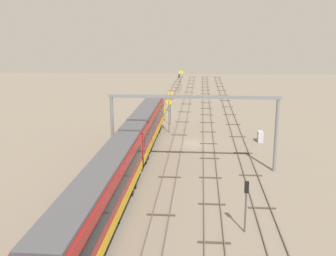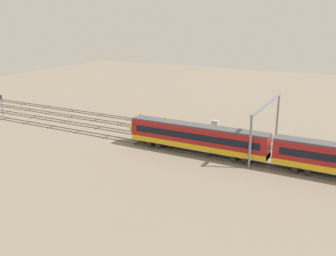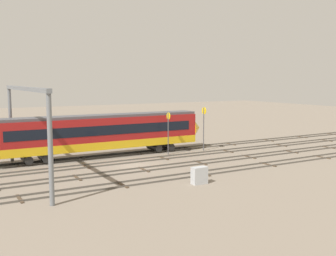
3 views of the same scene
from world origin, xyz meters
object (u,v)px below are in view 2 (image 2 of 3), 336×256
object	(u,v)px
speed_sign_mid_trackside	(166,125)
signal_light_trackside_departure	(2,102)
relay_cabinet	(215,124)
overhead_gantry	(267,115)
speed_sign_near_foreground	(140,120)

from	to	relation	value
speed_sign_mid_trackside	signal_light_trackside_departure	bearing A→B (deg)	1.12
speed_sign_mid_trackside	relay_cabinet	world-z (taller)	speed_sign_mid_trackside
overhead_gantry	speed_sign_near_foreground	size ratio (longest dim) A/B	3.36
speed_sign_mid_trackside	signal_light_trackside_departure	distance (m)	42.54
speed_sign_near_foreground	overhead_gantry	bearing A→B (deg)	-169.27
signal_light_trackside_departure	relay_cabinet	xyz separation A→B (m)	(-46.98, -14.09, -2.42)
speed_sign_near_foreground	relay_cabinet	world-z (taller)	speed_sign_near_foreground
speed_sign_mid_trackside	signal_light_trackside_departure	size ratio (longest dim) A/B	1.05
overhead_gantry	speed_sign_near_foreground	distance (m)	22.87
overhead_gantry	relay_cabinet	distance (m)	16.57
signal_light_trackside_departure	relay_cabinet	distance (m)	49.11
speed_sign_mid_trackside	relay_cabinet	distance (m)	14.21
overhead_gantry	speed_sign_near_foreground	xyz separation A→B (m)	(22.31, 4.23, -2.77)
overhead_gantry	signal_light_trackside_departure	size ratio (longest dim) A/B	3.84
overhead_gantry	relay_cabinet	bearing A→B (deg)	-36.30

